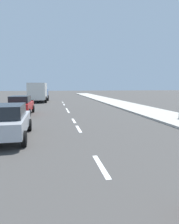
{
  "coord_description": "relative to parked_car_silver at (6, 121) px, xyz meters",
  "views": [
    {
      "loc": [
        -1.36,
        1.6,
        2.39
      ],
      "look_at": [
        0.4,
        11.27,
        1.1
      ],
      "focal_mm": 32.06,
      "sensor_mm": 36.0,
      "label": 1
    }
  ],
  "objects": [
    {
      "name": "lane_stripe_5",
      "position": [
        3.46,
        9.18,
        -0.83
      ],
      "size": [
        0.16,
        1.8,
        0.01
      ],
      "primitive_type": "cube",
      "color": "white",
      "rests_on": "ground"
    },
    {
      "name": "parked_car_silver",
      "position": [
        0.0,
        0.0,
        0.0
      ],
      "size": [
        2.07,
        4.26,
        1.57
      ],
      "rotation": [
        0.0,
        0.0,
        0.04
      ],
      "color": "#B7BABF",
      "rests_on": "ground"
    },
    {
      "name": "lane_stripe_7",
      "position": [
        3.46,
        16.19,
        -0.83
      ],
      "size": [
        0.16,
        1.8,
        0.01
      ],
      "primitive_type": "cube",
      "color": "white",
      "rests_on": "ground"
    },
    {
      "name": "lane_stripe_6",
      "position": [
        3.46,
        11.06,
        -0.83
      ],
      "size": [
        0.16,
        1.8,
        0.01
      ],
      "primitive_type": "cube",
      "color": "white",
      "rests_on": "ground"
    },
    {
      "name": "lane_stripe_8",
      "position": [
        3.46,
        19.92,
        -0.83
      ],
      "size": [
        0.16,
        1.8,
        0.01
      ],
      "primitive_type": "cube",
      "color": "white",
      "rests_on": "ground"
    },
    {
      "name": "parked_car_red",
      "position": [
        -0.56,
        7.87,
        -0.0
      ],
      "size": [
        1.9,
        3.99,
        1.57
      ],
      "rotation": [
        0.0,
        0.0,
        -0.02
      ],
      "color": "red",
      "rests_on": "ground"
    },
    {
      "name": "lane_stripe_4",
      "position": [
        3.46,
        4.15,
        -0.83
      ],
      "size": [
        0.16,
        1.8,
        0.01
      ],
      "primitive_type": "cube",
      "color": "white",
      "rests_on": "ground"
    },
    {
      "name": "sidewalk_strip",
      "position": [
        10.71,
        11.04,
        -0.77
      ],
      "size": [
        3.6,
        80.0,
        0.14
      ],
      "primitive_type": "cube",
      "color": "#B2ADA3",
      "rests_on": "ground"
    },
    {
      "name": "delivery_truck",
      "position": [
        -0.04,
        21.27,
        0.67
      ],
      "size": [
        2.89,
        6.34,
        2.8
      ],
      "rotation": [
        0.0,
        0.0,
        -0.05
      ],
      "color": "#23478C",
      "rests_on": "ground"
    },
    {
      "name": "lane_stripe_3",
      "position": [
        3.46,
        1.5,
        -0.83
      ],
      "size": [
        0.16,
        1.8,
        0.01
      ],
      "primitive_type": "cube",
      "color": "white",
      "rests_on": "ground"
    },
    {
      "name": "lane_stripe_2",
      "position": [
        3.46,
        -3.78,
        -0.83
      ],
      "size": [
        0.16,
        1.8,
        0.01
      ],
      "primitive_type": "cube",
      "color": "white",
      "rests_on": "ground"
    },
    {
      "name": "ground_plane",
      "position": [
        3.46,
        9.04,
        -0.84
      ],
      "size": [
        160.0,
        160.0,
        0.0
      ],
      "primitive_type": "plane",
      "color": "#423F3D"
    }
  ]
}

